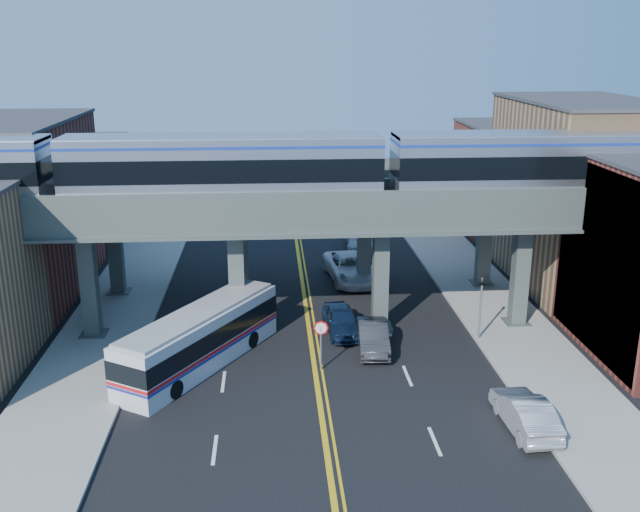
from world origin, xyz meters
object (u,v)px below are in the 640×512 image
Objects in this scene: stop_sign at (321,337)px; car_lane_a at (342,320)px; traffic_signal at (481,301)px; car_lane_b at (373,337)px; car_lane_c at (351,268)px; car_lane_d at (360,239)px; transit_train at (223,167)px; car_parked_curb at (525,413)px; transit_bus at (200,339)px.

stop_sign is 0.59× the size of car_lane_a.
car_lane_b is at bearing -172.45° from traffic_signal.
car_lane_d is (1.60, 7.52, -0.09)m from car_lane_c.
transit_train is at bearing -138.51° from car_lane_c.
transit_train is 7.99× the size of car_lane_c.
car_parked_curb is at bearing -40.91° from transit_train.
car_lane_d is at bearing 103.03° from traffic_signal.
stop_sign is at bearing -67.51° from transit_bus.
car_lane_c is (3.07, 13.77, -0.86)m from stop_sign.
traffic_signal is 7.73m from car_lane_a.
car_lane_b is at bearing -91.35° from car_lane_d.
transit_train is at bearing 164.19° from car_lane_b.
car_lane_b is at bearing -50.38° from transit_bus.
stop_sign is at bearing -39.87° from car_parked_curb.
car_lane_d is (-4.23, 18.29, -1.50)m from traffic_signal.
traffic_signal reaches higher than car_lane_a.
car_parked_curb reaches higher than car_lane_b.
car_parked_curb is at bearing -78.89° from car_lane_d.
car_parked_curb is (12.99, -11.26, -8.68)m from transit_train.
transit_train reaches higher than car_lane_a.
car_parked_curb is (3.53, -27.55, -0.05)m from car_lane_d.
traffic_signal is 6.21m from car_lane_b.
car_parked_curb is at bearing -64.02° from car_lane_a.
car_lane_a is at bearing -32.28° from transit_bus.
car_lane_c reaches higher than car_lane_d.
car_lane_a is at bearing 72.05° from stop_sign.
car_lane_b is at bearing -19.83° from transit_train.
transit_train is at bearing -43.43° from car_parked_curb.
transit_train is 15.57m from traffic_signal.
traffic_signal is 15.07m from transit_bus.
stop_sign is (4.79, -5.00, -7.68)m from transit_train.
stop_sign reaches higher than car_parked_curb.
traffic_signal is at bearing -68.21° from car_lane_c.
transit_bus is at bearing -168.24° from car_lane_b.
stop_sign is 6.10m from transit_bus.
car_parked_curb is (5.26, -8.47, 0.02)m from car_lane_b.
stop_sign is 0.41× the size of car_lane_c.
traffic_signal is 18.84m from car_lane_d.
traffic_signal reaches higher than car_parked_curb.
transit_bus is 22.94m from car_lane_d.
car_lane_d is at bearing 73.63° from car_lane_a.
transit_train is at bearing 14.95° from transit_bus.
stop_sign is at bearing -139.08° from car_lane_b.
transit_train is 9.26× the size of car_lane_d.
traffic_signal is 0.90× the size of car_parked_curb.
transit_train is 19.26m from car_parked_curb.
car_lane_d reaches higher than car_lane_b.
car_lane_b is at bearing -60.69° from car_parked_curb.
transit_train reaches higher than car_lane_b.
car_lane_a is at bearing 167.57° from traffic_signal.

